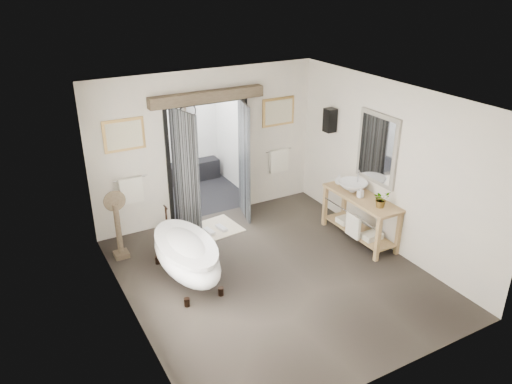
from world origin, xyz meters
TOP-DOWN VIEW (x-y plane):
  - ground_plane at (0.00, 0.00)m, footprint 5.00×5.00m
  - room_shell at (-0.04, -0.12)m, footprint 4.52×5.02m
  - shower_room at (0.00, 3.99)m, footprint 2.22×2.01m
  - back_wall_dressing at (0.00, 2.32)m, footprint 3.82×0.79m
  - clawfoot_tub at (-1.25, 0.61)m, footprint 0.84×1.87m
  - vanity at (1.95, 0.29)m, footprint 0.57×1.60m
  - pedestal_mirror at (-1.99, 1.78)m, footprint 0.37×0.24m
  - rug at (-0.33, 1.89)m, footprint 1.28×0.93m
  - slippers at (-0.21, 1.80)m, footprint 0.40×0.29m
  - basin at (1.97, 0.56)m, footprint 0.66×0.66m
  - plant at (1.97, -0.18)m, footprint 0.29×0.25m
  - soap_bottle_a at (1.93, 0.29)m, footprint 0.10×0.11m
  - soap_bottle_b at (1.95, 0.94)m, footprint 0.18×0.18m

SIDE VIEW (x-z plane):
  - ground_plane at x=0.00m, z-range 0.00..0.00m
  - rug at x=-0.33m, z-range 0.00..0.01m
  - slippers at x=-0.21m, z-range 0.01..0.07m
  - clawfoot_tub at x=-1.25m, z-range -0.01..0.90m
  - vanity at x=1.95m, z-range 0.08..0.93m
  - pedestal_mirror at x=-1.99m, z-range -0.09..1.15m
  - shower_room at x=0.00m, z-range -0.35..2.16m
  - basin at x=1.97m, z-range 0.85..1.04m
  - soap_bottle_b at x=1.95m, z-range 0.85..1.04m
  - soap_bottle_a at x=1.93m, z-range 0.85..1.05m
  - plant at x=1.97m, z-range 0.85..1.15m
  - back_wall_dressing at x=0.00m, z-range 0.30..2.82m
  - room_shell at x=-0.04m, z-range 0.40..3.31m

